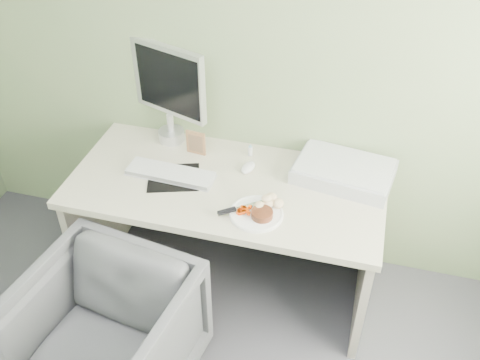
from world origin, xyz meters
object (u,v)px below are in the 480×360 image
(plate, at_px, (256,214))
(desk_chair, at_px, (106,338))
(monitor, at_px, (169,89))
(desk, at_px, (227,210))
(scanner, at_px, (344,172))

(plate, height_order, desk_chair, plate)
(monitor, distance_m, desk_chair, 1.30)
(desk, height_order, monitor, monitor)
(plate, height_order, scanner, scanner)
(plate, bearing_deg, desk, 136.78)
(desk, height_order, desk_chair, desk)
(desk_chair, bearing_deg, desk, 74.03)
(scanner, height_order, monitor, monitor)
(desk, distance_m, plate, 0.34)
(desk_chair, bearing_deg, monitor, 101.42)
(desk, relative_size, scanner, 3.28)
(desk, bearing_deg, desk_chair, -114.90)
(scanner, height_order, desk_chair, scanner)
(plate, xyz_separation_m, scanner, (0.36, 0.39, 0.03))
(plate, relative_size, scanner, 0.53)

